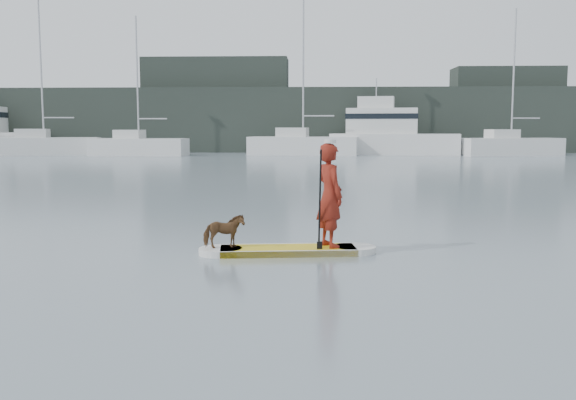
{
  "coord_description": "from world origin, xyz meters",
  "views": [
    {
      "loc": [
        -0.1,
        -9.19,
        2.33
      ],
      "look_at": [
        -0.63,
        2.51,
        1.0
      ],
      "focal_mm": 40.0,
      "sensor_mm": 36.0,
      "label": 1
    }
  ],
  "objects_px": {
    "paddleboard": "(288,250)",
    "sailboat_e": "(510,145)",
    "paddler": "(330,195)",
    "sailboat_d": "(302,143)",
    "sailboat_b": "(43,144)",
    "motor_yacht_a": "(389,133)",
    "dog": "(224,231)",
    "sailboat_c": "(138,145)"
  },
  "relations": [
    {
      "from": "paddleboard",
      "to": "paddler",
      "type": "xyz_separation_m",
      "value": [
        0.77,
        0.09,
        1.02
      ]
    },
    {
      "from": "sailboat_b",
      "to": "sailboat_e",
      "type": "bearing_deg",
      "value": -11.04
    },
    {
      "from": "paddleboard",
      "to": "sailboat_e",
      "type": "bearing_deg",
      "value": 62.01
    },
    {
      "from": "sailboat_c",
      "to": "sailboat_d",
      "type": "distance_m",
      "value": 13.71
    },
    {
      "from": "dog",
      "to": "sailboat_e",
      "type": "bearing_deg",
      "value": -39.65
    },
    {
      "from": "paddler",
      "to": "sailboat_c",
      "type": "xyz_separation_m",
      "value": [
        -15.08,
        40.89,
        -0.24
      ]
    },
    {
      "from": "sailboat_b",
      "to": "sailboat_e",
      "type": "height_order",
      "value": "sailboat_b"
    },
    {
      "from": "paddler",
      "to": "sailboat_b",
      "type": "xyz_separation_m",
      "value": [
        -23.53,
        41.89,
        -0.15
      ]
    },
    {
      "from": "sailboat_e",
      "to": "motor_yacht_a",
      "type": "height_order",
      "value": "sailboat_e"
    },
    {
      "from": "paddler",
      "to": "motor_yacht_a",
      "type": "bearing_deg",
      "value": -34.3
    },
    {
      "from": "dog",
      "to": "sailboat_c",
      "type": "distance_m",
      "value": 43.17
    },
    {
      "from": "sailboat_b",
      "to": "sailboat_e",
      "type": "distance_m",
      "value": 39.3
    },
    {
      "from": "paddler",
      "to": "sailboat_e",
      "type": "bearing_deg",
      "value": -47.04
    },
    {
      "from": "sailboat_c",
      "to": "sailboat_d",
      "type": "height_order",
      "value": "sailboat_d"
    },
    {
      "from": "sailboat_e",
      "to": "paddler",
      "type": "bearing_deg",
      "value": -121.88
    },
    {
      "from": "paddler",
      "to": "dog",
      "type": "bearing_deg",
      "value": 70.08
    },
    {
      "from": "dog",
      "to": "motor_yacht_a",
      "type": "relative_size",
      "value": 0.07
    },
    {
      "from": "sailboat_d",
      "to": "sailboat_e",
      "type": "height_order",
      "value": "sailboat_d"
    },
    {
      "from": "paddleboard",
      "to": "motor_yacht_a",
      "type": "distance_m",
      "value": 44.65
    },
    {
      "from": "sailboat_c",
      "to": "sailboat_d",
      "type": "relative_size",
      "value": 0.83
    },
    {
      "from": "dog",
      "to": "sailboat_b",
      "type": "xyz_separation_m",
      "value": [
        -21.59,
        42.12,
        0.5
      ]
    },
    {
      "from": "sailboat_d",
      "to": "paddler",
      "type": "bearing_deg",
      "value": -80.75
    },
    {
      "from": "paddler",
      "to": "sailboat_d",
      "type": "relative_size",
      "value": 0.14
    },
    {
      "from": "sailboat_b",
      "to": "dog",
      "type": "bearing_deg",
      "value": -74.5
    },
    {
      "from": "sailboat_b",
      "to": "paddler",
      "type": "bearing_deg",
      "value": -72.31
    },
    {
      "from": "paddler",
      "to": "sailboat_d",
      "type": "height_order",
      "value": "sailboat_d"
    },
    {
      "from": "sailboat_e",
      "to": "dog",
      "type": "bearing_deg",
      "value": -124.05
    },
    {
      "from": "sailboat_c",
      "to": "dog",
      "type": "bearing_deg",
      "value": -68.15
    },
    {
      "from": "paddleboard",
      "to": "sailboat_b",
      "type": "distance_m",
      "value": 47.76
    },
    {
      "from": "paddleboard",
      "to": "motor_yacht_a",
      "type": "xyz_separation_m",
      "value": [
        6.72,
        44.11,
        1.78
      ]
    },
    {
      "from": "dog",
      "to": "paddleboard",
      "type": "bearing_deg",
      "value": -100.36
    },
    {
      "from": "paddleboard",
      "to": "sailboat_c",
      "type": "relative_size",
      "value": 0.29
    },
    {
      "from": "paddler",
      "to": "sailboat_e",
      "type": "xyz_separation_m",
      "value": [
        15.76,
        42.29,
        -0.23
      ]
    },
    {
      "from": "sailboat_c",
      "to": "motor_yacht_a",
      "type": "height_order",
      "value": "sailboat_c"
    },
    {
      "from": "dog",
      "to": "paddler",
      "type": "bearing_deg",
      "value": -100.36
    },
    {
      "from": "paddler",
      "to": "sailboat_e",
      "type": "distance_m",
      "value": 45.14
    },
    {
      "from": "paddler",
      "to": "sailboat_e",
      "type": "relative_size",
      "value": 0.16
    },
    {
      "from": "paddleboard",
      "to": "sailboat_d",
      "type": "distance_m",
      "value": 42.95
    },
    {
      "from": "sailboat_b",
      "to": "motor_yacht_a",
      "type": "relative_size",
      "value": 1.19
    },
    {
      "from": "dog",
      "to": "sailboat_d",
      "type": "height_order",
      "value": "sailboat_d"
    },
    {
      "from": "sailboat_d",
      "to": "motor_yacht_a",
      "type": "distance_m",
      "value": 7.6
    },
    {
      "from": "paddler",
      "to": "motor_yacht_a",
      "type": "relative_size",
      "value": 0.17
    }
  ]
}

